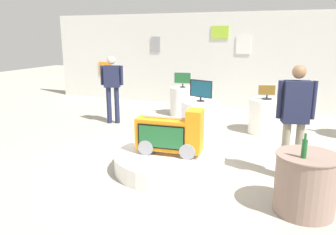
{
  "coord_description": "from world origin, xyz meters",
  "views": [
    {
      "loc": [
        1.74,
        -4.84,
        2.18
      ],
      "look_at": [
        -0.34,
        0.39,
        0.77
      ],
      "focal_mm": 35.45,
      "sensor_mm": 36.0,
      "label": 1
    }
  ],
  "objects": [
    {
      "name": "main_display_pedestal",
      "position": [
        -0.13,
        -0.06,
        0.14
      ],
      "size": [
        1.8,
        1.8,
        0.28
      ],
      "primitive_type": "cylinder",
      "color": "white",
      "rests_on": "ground"
    },
    {
      "name": "novelty_firetruck_tv",
      "position": [
        -0.11,
        -0.07,
        0.59
      ],
      "size": [
        1.1,
        0.47,
        0.76
      ],
      "color": "gray",
      "rests_on": "main_display_pedestal"
    },
    {
      "name": "display_pedestal_left_rear",
      "position": [
        -0.2,
        1.97,
        0.39
      ],
      "size": [
        0.84,
        0.84,
        0.78
      ],
      "primitive_type": "cylinder",
      "color": "white",
      "rests_on": "ground"
    },
    {
      "name": "bottle_on_side_table",
      "position": [
        1.87,
        -0.83,
        0.89
      ],
      "size": [
        0.06,
        0.06,
        0.3
      ],
      "color": "#195926",
      "rests_on": "side_table_round"
    },
    {
      "name": "tv_on_center_rear",
      "position": [
        1.11,
        2.74,
        0.95
      ],
      "size": [
        0.39,
        0.23,
        0.33
      ],
      "color": "black",
      "rests_on": "display_pedestal_center_rear"
    },
    {
      "name": "shopper_browsing_rear",
      "position": [
        -2.55,
        2.22,
        0.99
      ],
      "size": [
        0.53,
        0.32,
        1.68
      ],
      "color": "#1E233F",
      "rests_on": "ground"
    },
    {
      "name": "shopper_browsing_near_truck",
      "position": [
        1.73,
        0.3,
        1.04
      ],
      "size": [
        0.54,
        0.29,
        1.76
      ],
      "color": "gray",
      "rests_on": "ground"
    },
    {
      "name": "side_table_round",
      "position": [
        1.93,
        -0.69,
        0.39
      ],
      "size": [
        0.77,
        0.77,
        0.76
      ],
      "color": "gray",
      "rests_on": "ground"
    },
    {
      "name": "ground_plane",
      "position": [
        0.0,
        0.0,
        0.0
      ],
      "size": [
        30.0,
        30.0,
        0.0
      ],
      "primitive_type": "plane",
      "color": "#A8A091"
    },
    {
      "name": "back_wall_display",
      "position": [
        -0.0,
        5.15,
        1.41
      ],
      "size": [
        12.64,
        0.13,
        2.83
      ],
      "color": "silver",
      "rests_on": "ground"
    },
    {
      "name": "tv_on_left_rear",
      "position": [
        -0.2,
        1.97,
        1.04
      ],
      "size": [
        0.53,
        0.2,
        0.46
      ],
      "color": "black",
      "rests_on": "display_pedestal_left_rear"
    },
    {
      "name": "display_pedestal_far_right",
      "position": [
        -1.2,
        3.68,
        0.39
      ],
      "size": [
        0.7,
        0.7,
        0.78
      ],
      "primitive_type": "cylinder",
      "color": "white",
      "rests_on": "ground"
    },
    {
      "name": "tv_on_far_right",
      "position": [
        -1.2,
        3.68,
        1.02
      ],
      "size": [
        0.49,
        0.16,
        0.42
      ],
      "color": "black",
      "rests_on": "display_pedestal_far_right"
    },
    {
      "name": "display_pedestal_center_rear",
      "position": [
        1.11,
        2.75,
        0.39
      ],
      "size": [
        0.74,
        0.74,
        0.78
      ],
      "primitive_type": "cylinder",
      "color": "white",
      "rests_on": "ground"
    }
  ]
}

